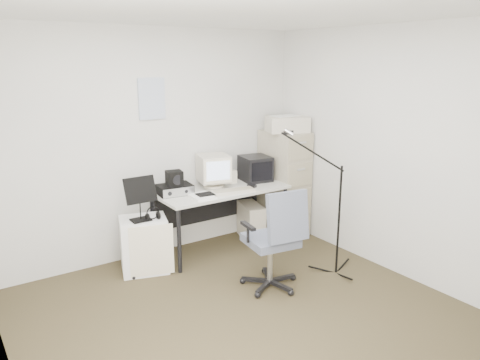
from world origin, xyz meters
TOP-DOWN VIEW (x-y plane):
  - floor at (0.00, 0.00)m, footprint 3.60×3.60m
  - ceiling at (0.00, 0.00)m, footprint 3.60×3.60m
  - wall_back at (0.00, 1.80)m, footprint 3.60×0.02m
  - wall_front at (0.00, -1.80)m, footprint 3.60×0.02m
  - wall_right at (1.80, 0.00)m, footprint 0.02×3.60m
  - wall_calendar at (-0.02, 1.79)m, footprint 0.30×0.02m
  - filing_cabinet at (1.58, 1.48)m, footprint 0.40×0.60m
  - printer at (1.58, 1.44)m, footprint 0.57×0.48m
  - desk at (0.63, 1.45)m, footprint 1.50×0.70m
  - crt_monitor at (0.60, 1.57)m, footprint 0.41×0.43m
  - crt_tv at (1.17, 1.53)m, footprint 0.38×0.39m
  - desk_speaker at (0.88, 1.58)m, footprint 0.09×0.09m
  - keyboard at (0.66, 1.25)m, footprint 0.50×0.25m
  - mouse at (0.95, 1.30)m, footprint 0.09×0.11m
  - radio_receiver at (0.10, 1.55)m, footprint 0.39×0.30m
  - radio_speaker at (0.08, 1.51)m, footprint 0.19×0.18m
  - papers at (0.28, 1.28)m, footprint 0.24×0.31m
  - pc_tower at (1.10, 1.52)m, footprint 0.32×0.51m
  - office_chair at (0.52, 0.38)m, footprint 0.66×0.66m
  - side_cart at (-0.35, 1.40)m, footprint 0.56×0.49m
  - music_stand at (-0.39, 1.35)m, footprint 0.34×0.22m
  - headphones at (-0.28, 1.29)m, footprint 0.17×0.17m
  - mic_stand at (1.28, 0.24)m, footprint 0.03×0.03m

SIDE VIEW (x-z plane):
  - floor at x=0.00m, z-range -0.01..0.00m
  - pc_tower at x=1.10m, z-range 0.00..0.44m
  - side_cart at x=-0.35m, z-range 0.00..0.58m
  - desk at x=0.63m, z-range 0.00..0.73m
  - office_chair at x=0.52m, z-range 0.00..1.00m
  - headphones at x=-0.28m, z-range 0.61..0.64m
  - filing_cabinet at x=1.58m, z-range 0.00..1.30m
  - papers at x=0.28m, z-range 0.73..0.75m
  - keyboard at x=0.66m, z-range 0.73..0.76m
  - mouse at x=0.95m, z-range 0.73..0.76m
  - mic_stand at x=1.28m, z-range 0.00..1.49m
  - radio_receiver at x=0.10m, z-range 0.73..0.83m
  - desk_speaker at x=0.88m, z-range 0.73..0.88m
  - music_stand at x=-0.39m, z-range 0.58..1.05m
  - crt_tv at x=1.17m, z-range 0.73..1.03m
  - crt_monitor at x=0.60m, z-range 0.73..1.10m
  - radio_speaker at x=0.08m, z-range 0.83..1.00m
  - wall_back at x=0.00m, z-range 0.00..2.50m
  - wall_front at x=0.00m, z-range 0.00..2.50m
  - wall_right at x=1.80m, z-range 0.00..2.50m
  - printer at x=1.58m, z-range 1.30..1.49m
  - wall_calendar at x=-0.02m, z-range 1.53..1.97m
  - ceiling at x=0.00m, z-range 2.50..2.50m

